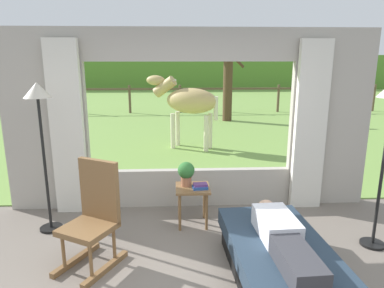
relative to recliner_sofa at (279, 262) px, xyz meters
The scene contains 15 objects.
back_wall_with_window 2.31m from the recliner_sofa, 111.90° to the left, with size 5.20×0.12×2.55m.
curtain_panel_left 3.19m from the recliner_sofa, 144.19° to the left, with size 0.44×0.10×2.40m, color silver.
curtain_panel_right 2.23m from the recliner_sofa, 62.60° to the left, with size 0.44×0.10×2.40m, color silver.
outdoor_pasture_lawn 12.84m from the recliner_sofa, 93.44° to the left, with size 36.00×21.68×0.02m, color #759E47.
distant_hill_ridge 22.69m from the recliner_sofa, 91.95° to the left, with size 36.00×2.00×2.40m, color #568630.
recliner_sofa is the anchor object (origin of this frame).
reclining_person 0.31m from the recliner_sofa, 90.00° to the right, with size 0.37×1.44×0.22m.
rocking_chair 1.93m from the recliner_sofa, 166.71° to the left, with size 0.73×0.82×1.12m.
side_table 1.50m from the recliner_sofa, 121.26° to the left, with size 0.44×0.44×0.52m.
potted_plant 1.65m from the recliner_sofa, 122.61° to the left, with size 0.22×0.22×0.32m.
book_stack 1.43m from the recliner_sofa, 119.15° to the left, with size 0.20×0.16×0.07m.
floor_lamp_left 3.15m from the recliner_sofa, 154.82° to the left, with size 0.32×0.32×1.87m.
horse 5.40m from the recliner_sofa, 97.22° to the left, with size 1.79×1.03×1.73m.
pasture_tree 9.18m from the recliner_sofa, 84.71° to the left, with size 1.18×1.20×2.96m.
pasture_fence_line 11.06m from the recliner_sofa, 94.00° to the left, with size 16.10×0.10×1.10m.
Camera 1 is at (-0.22, -2.62, 2.14)m, focal length 32.58 mm.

